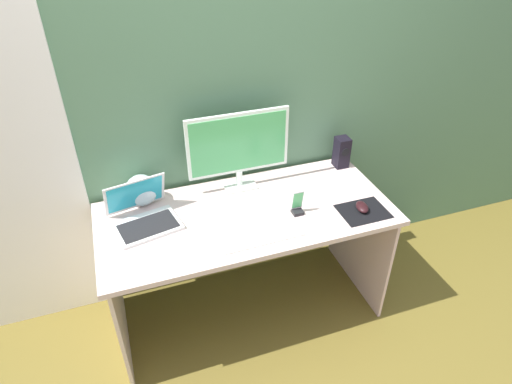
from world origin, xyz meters
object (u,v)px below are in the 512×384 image
(mouse, at_px, (362,207))
(phone_in_dock, at_px, (297,205))
(speaker_right, at_px, (342,152))
(keyboard_external, at_px, (261,237))
(fishbowl, at_px, (141,190))
(monitor, at_px, (239,147))
(laptop, at_px, (143,215))

(mouse, bearing_deg, phone_in_dock, 176.08)
(speaker_right, relative_size, mouse, 1.89)
(keyboard_external, height_order, mouse, mouse)
(mouse, bearing_deg, fishbowl, 168.87)
(keyboard_external, xyz_separation_m, phone_in_dock, (0.25, 0.13, 0.04))
(speaker_right, bearing_deg, keyboard_external, -145.09)
(keyboard_external, bearing_deg, monitor, 83.88)
(phone_in_dock, bearing_deg, fishbowl, 154.37)
(speaker_right, relative_size, keyboard_external, 0.46)
(laptop, relative_size, mouse, 3.64)
(fishbowl, bearing_deg, speaker_right, -0.41)
(laptop, xyz_separation_m, phone_in_dock, (0.76, -0.18, 0.00))
(laptop, height_order, keyboard_external, laptop)
(fishbowl, xyz_separation_m, phone_in_dock, (0.74, -0.36, -0.03))
(laptop, bearing_deg, phone_in_dock, -13.36)
(phone_in_dock, bearing_deg, keyboard_external, -152.44)
(monitor, xyz_separation_m, speaker_right, (0.65, 0.01, -0.16))
(keyboard_external, bearing_deg, laptop, 147.65)
(keyboard_external, bearing_deg, fishbowl, 134.34)
(mouse, bearing_deg, keyboard_external, -164.81)
(laptop, bearing_deg, monitor, 15.93)
(speaker_right, height_order, keyboard_external, speaker_right)
(monitor, xyz_separation_m, fishbowl, (-0.54, 0.02, -0.17))
(speaker_right, bearing_deg, fishbowl, 179.59)
(speaker_right, height_order, phone_in_dock, speaker_right)
(laptop, xyz_separation_m, fishbowl, (0.02, 0.18, 0.04))
(monitor, relative_size, keyboard_external, 1.37)
(monitor, bearing_deg, fishbowl, 178.10)
(laptop, bearing_deg, speaker_right, 7.96)
(mouse, distance_m, phone_in_dock, 0.34)
(mouse, bearing_deg, monitor, 152.85)
(speaker_right, bearing_deg, phone_in_dock, -141.46)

